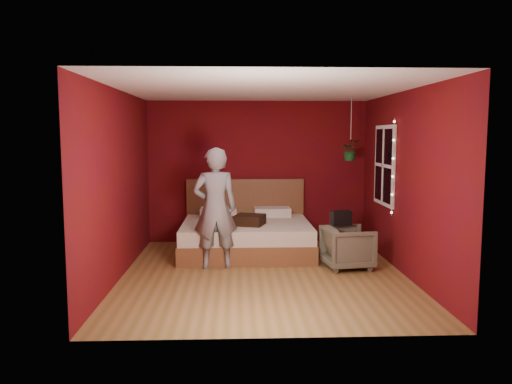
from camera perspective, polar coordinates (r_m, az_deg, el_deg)
name	(u,v)px	position (r m, az deg, el deg)	size (l,w,h in m)	color
floor	(264,274)	(7.21, 0.89, -9.40)	(4.50, 4.50, 0.00)	olive
room_walls	(264,157)	(6.94, 0.91, 4.06)	(4.04, 4.54, 2.62)	#5C0E09
window	(384,165)	(8.18, 14.44, 2.97)	(0.05, 0.97, 1.27)	white
fairy_lights	(393,167)	(7.67, 15.39, 2.72)	(0.04, 0.04, 1.45)	silver
bed	(246,234)	(8.48, -1.14, -4.85)	(2.14, 1.82, 1.18)	brown
person	(215,208)	(7.40, -4.69, -1.87)	(0.66, 0.43, 1.80)	gray
armchair	(348,247)	(7.59, 10.43, -6.25)	(0.67, 0.69, 0.63)	#62614D
handbag	(341,218)	(7.64, 9.69, -2.92)	(0.31, 0.15, 0.22)	black
throw_pillow	(249,220)	(8.06, -0.76, -3.21)	(0.45, 0.45, 0.16)	black
hanging_plant	(350,150)	(8.72, 10.75, 4.72)	(0.36, 0.32, 1.06)	silver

